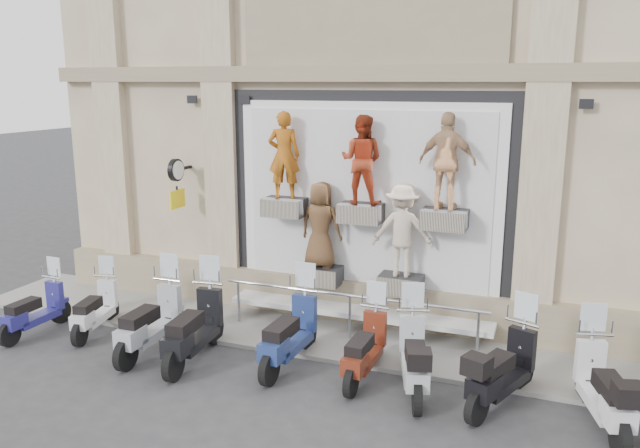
% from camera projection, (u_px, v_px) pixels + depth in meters
% --- Properties ---
extents(ground, '(90.00, 90.00, 0.00)m').
position_uv_depth(ground, '(309.00, 390.00, 9.73)').
color(ground, '#303033').
rests_on(ground, ground).
extents(sidewalk, '(16.00, 2.20, 0.08)m').
position_uv_depth(sidewalk, '(351.00, 338.00, 11.63)').
color(sidewalk, gray).
rests_on(sidewalk, ground).
extents(building, '(14.00, 8.60, 12.00)m').
position_uv_depth(building, '(419.00, 26.00, 14.76)').
color(building, beige).
rests_on(building, ground).
extents(shop_vitrine, '(5.60, 0.83, 4.30)m').
position_uv_depth(shop_vitrine, '(368.00, 208.00, 11.66)').
color(shop_vitrine, black).
rests_on(shop_vitrine, ground).
extents(guard_rail, '(5.06, 0.10, 0.93)m').
position_uv_depth(guard_rail, '(350.00, 318.00, 11.44)').
color(guard_rail, '#9EA0A5').
rests_on(guard_rail, ground).
extents(clock_sign_bracket, '(0.10, 0.80, 1.02)m').
position_uv_depth(clock_sign_bracket, '(177.00, 177.00, 12.71)').
color(clock_sign_bracket, black).
rests_on(clock_sign_bracket, ground).
extents(scooter_a, '(0.54, 1.71, 1.38)m').
position_uv_depth(scooter_a, '(34.00, 300.00, 11.75)').
color(scooter_a, navy).
rests_on(scooter_a, ground).
extents(scooter_b, '(0.85, 1.76, 1.38)m').
position_uv_depth(scooter_b, '(94.00, 299.00, 11.80)').
color(scooter_b, silver).
rests_on(scooter_b, ground).
extents(scooter_c, '(0.64, 2.04, 1.65)m').
position_uv_depth(scooter_c, '(150.00, 309.00, 10.90)').
color(scooter_c, '#91969D').
rests_on(scooter_c, ground).
extents(scooter_d, '(0.80, 2.14, 1.70)m').
position_uv_depth(scooter_d, '(194.00, 314.00, 10.57)').
color(scooter_d, black).
rests_on(scooter_d, ground).
extents(scooter_e, '(0.66, 2.05, 1.65)m').
position_uv_depth(scooter_e, '(289.00, 320.00, 10.38)').
color(scooter_e, navy).
rests_on(scooter_e, ground).
extents(scooter_f, '(0.56, 1.82, 1.47)m').
position_uv_depth(scooter_f, '(365.00, 336.00, 9.96)').
color(scooter_f, '#5D1E0F').
rests_on(scooter_f, ground).
extents(scooter_g, '(1.09, 2.01, 1.56)m').
position_uv_depth(scooter_g, '(415.00, 344.00, 9.53)').
color(scooter_g, '#A7ABAE').
rests_on(scooter_g, ground).
extents(scooter_h, '(1.27, 2.04, 1.60)m').
position_uv_depth(scooter_h, '(504.00, 356.00, 9.10)').
color(scooter_h, black).
rests_on(scooter_h, ground).
extents(scooter_i, '(1.08, 2.04, 1.59)m').
position_uv_depth(scooter_i, '(605.00, 374.00, 8.52)').
color(scooter_i, silver).
rests_on(scooter_i, ground).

